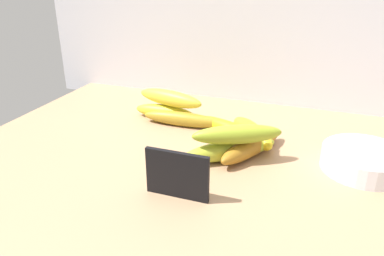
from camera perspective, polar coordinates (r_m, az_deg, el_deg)
The scene contains 11 objects.
counter_top at distance 75.02cm, azimuth 4.11°, elevation -6.51°, with size 110.00×76.00×3.00cm, color #A67F5D.
chalkboard_sign at distance 62.73cm, azimuth -2.24°, elevation -7.35°, with size 11.00×1.80×8.40cm.
fruit_bowl at distance 78.53cm, azimuth 24.67°, elevation -4.46°, with size 15.78×15.78×3.97cm, color silver.
banana_0 at distance 85.87cm, azimuth 6.02°, elevation -0.14°, with size 19.79×3.22×3.22cm, color yellow.
banana_1 at distance 94.68cm, azimuth -4.15°, elevation 2.43°, with size 15.88×3.73×3.73cm, color yellow.
banana_2 at distance 90.49cm, azimuth -1.44°, elevation 1.36°, with size 19.83×3.48×3.48cm, color #A38223.
banana_3 at distance 77.79cm, azimuth 9.09°, elevation -2.59°, with size 19.79×4.20×4.20cm, color #A06B1C.
banana_4 at distance 75.53cm, azimuth 5.85°, elevation -3.28°, with size 20.18×4.11×4.11cm, color gold.
banana_5 at distance 83.20cm, azimuth 9.06°, elevation -0.70°, with size 15.90×4.37×4.37cm, color yellow.
banana_6 at distance 72.77cm, azimuth 6.87°, elevation -0.95°, with size 17.69×3.82×3.82cm, color #94AA28.
banana_7 at distance 92.92cm, azimuth -3.35°, elevation 4.55°, with size 18.02×3.93×3.93cm, color gold.
Camera 1 is at (17.03, -62.51, 39.31)cm, focal length 35.16 mm.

